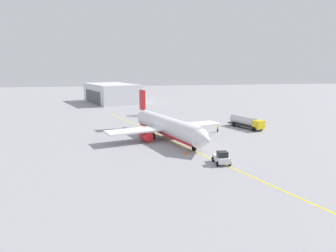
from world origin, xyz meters
The scene contains 8 objects.
ground_plane centered at (0.00, 0.00, 0.00)m, with size 400.00×400.00×0.00m, color #939399.
airplane centered at (-0.44, -0.13, 2.80)m, with size 33.31×27.33×9.96m.
fuel_tanker centered at (-8.71, 22.44, 1.74)m, with size 11.48×5.98×3.15m.
pushback_tug centered at (18.79, 5.40, 1.01)m, with size 3.68×2.43×2.20m.
refueling_worker centered at (-5.37, 13.46, 0.82)m, with size 0.59×0.47×1.71m.
safety_cone_nose centered at (12.19, 1.05, 0.31)m, with size 0.56×0.56×0.62m, color #F2590F.
distant_hangar centered at (-75.54, -11.63, 4.19)m, with size 34.78×26.05×8.39m.
taxi_line_marking centered at (0.00, 0.00, 0.01)m, with size 84.11×0.30×0.01m, color yellow.
Camera 1 is at (64.54, -12.31, 15.68)m, focal length 32.60 mm.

